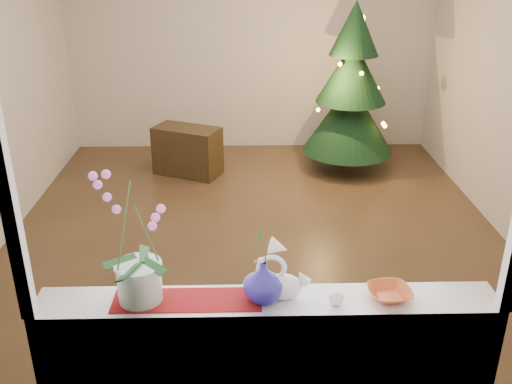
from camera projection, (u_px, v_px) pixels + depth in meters
ground at (256, 235)px, 5.23m from camera, size 5.00×5.00×0.00m
wall_back at (251, 41)px, 6.97m from camera, size 4.50×0.10×2.70m
wall_front at (270, 232)px, 2.40m from camera, size 4.50×0.10×2.70m
windowsill at (268, 303)px, 2.70m from camera, size 2.20×0.26×0.04m
window_frame at (270, 151)px, 2.29m from camera, size 2.22×0.06×1.60m
runner at (187, 300)px, 2.68m from camera, size 0.70×0.20×0.01m
orchid_pot at (135, 239)px, 2.56m from camera, size 0.29×0.29×0.65m
swan at (283, 278)px, 2.66m from camera, size 0.26×0.12×0.22m
blue_vase at (263, 279)px, 2.65m from camera, size 0.22×0.22×0.23m
lily at (264, 241)px, 2.56m from camera, size 0.13×0.07×0.17m
paperweight at (336, 298)px, 2.64m from camera, size 0.08×0.08×0.07m
amber_dish at (389, 294)px, 2.70m from camera, size 0.19×0.19×0.04m
xmas_tree at (351, 89)px, 6.39m from camera, size 1.25×1.25×1.91m
side_table at (188, 151)px, 6.50m from camera, size 0.82×0.64×0.55m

